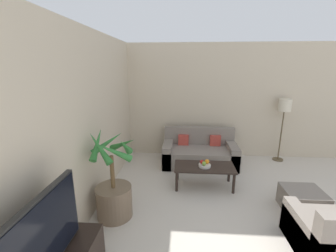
% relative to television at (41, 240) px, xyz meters
% --- Properties ---
extents(wall_back, '(8.32, 0.06, 2.70)m').
position_rel_television_xyz_m(wall_back, '(3.09, 4.06, 0.48)').
color(wall_back, beige).
rests_on(wall_back, ground_plane).
extents(wall_left, '(0.06, 8.17, 2.70)m').
position_rel_television_xyz_m(wall_left, '(-0.30, 0.74, 0.48)').
color(wall_left, beige).
rests_on(wall_left, ground_plane).
extents(television, '(0.18, 1.04, 0.68)m').
position_rel_television_xyz_m(television, '(0.00, 0.00, 0.00)').
color(television, black).
rests_on(television, tv_console).
extents(potted_palm, '(0.70, 0.71, 1.35)m').
position_rel_television_xyz_m(potted_palm, '(0.08, 1.49, -0.47)').
color(potted_palm, brown).
rests_on(potted_palm, ground_plane).
extents(sofa_loveseat, '(1.63, 0.84, 0.79)m').
position_rel_television_xyz_m(sofa_loveseat, '(1.44, 3.46, -0.61)').
color(sofa_loveseat, gray).
rests_on(sofa_loveseat, ground_plane).
extents(floor_lamp, '(0.27, 0.27, 1.46)m').
position_rel_television_xyz_m(floor_lamp, '(3.34, 3.80, 0.34)').
color(floor_lamp, brown).
rests_on(floor_lamp, ground_plane).
extents(coffee_table, '(1.09, 0.52, 0.40)m').
position_rel_television_xyz_m(coffee_table, '(1.47, 2.45, -0.52)').
color(coffee_table, black).
rests_on(coffee_table, ground_plane).
extents(fruit_bowl, '(0.22, 0.22, 0.05)m').
position_rel_television_xyz_m(fruit_bowl, '(1.47, 2.42, -0.45)').
color(fruit_bowl, beige).
rests_on(fruit_bowl, coffee_table).
extents(apple_red, '(0.07, 0.07, 0.07)m').
position_rel_television_xyz_m(apple_red, '(1.42, 2.45, -0.39)').
color(apple_red, red).
rests_on(apple_red, fruit_bowl).
extents(apple_green, '(0.08, 0.08, 0.08)m').
position_rel_television_xyz_m(apple_green, '(1.45, 2.38, -0.39)').
color(apple_green, olive).
rests_on(apple_green, fruit_bowl).
extents(orange_fruit, '(0.08, 0.08, 0.08)m').
position_rel_television_xyz_m(orange_fruit, '(1.51, 2.46, -0.39)').
color(orange_fruit, orange).
rests_on(orange_fruit, fruit_bowl).
extents(ottoman, '(0.57, 0.51, 0.34)m').
position_rel_television_xyz_m(ottoman, '(2.92, 1.82, -0.70)').
color(ottoman, gray).
rests_on(ottoman, ground_plane).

